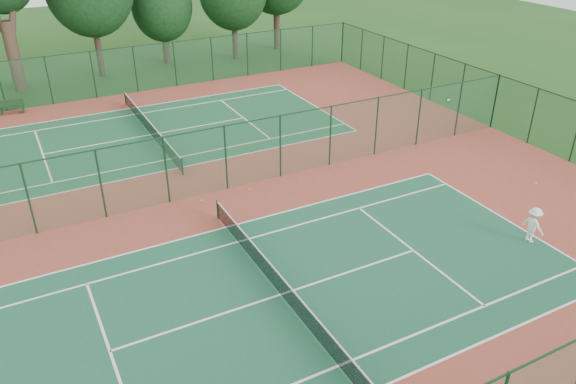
# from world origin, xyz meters

# --- Properties ---
(ground) EXTENTS (120.00, 120.00, 0.00)m
(ground) POSITION_xyz_m (0.00, 0.00, 0.00)
(ground) COLOR #1F4B17
(ground) RESTS_ON ground
(red_pad) EXTENTS (40.00, 36.00, 0.01)m
(red_pad) POSITION_xyz_m (0.00, 0.00, 0.01)
(red_pad) COLOR brown
(red_pad) RESTS_ON ground
(court_near) EXTENTS (23.77, 10.97, 0.01)m
(court_near) POSITION_xyz_m (0.00, -9.00, 0.01)
(court_near) COLOR #1A5537
(court_near) RESTS_ON red_pad
(court_far) EXTENTS (23.77, 10.97, 0.01)m
(court_far) POSITION_xyz_m (0.00, 9.00, 0.01)
(court_far) COLOR #1B5731
(court_far) RESTS_ON red_pad
(fence_north) EXTENTS (40.00, 0.09, 3.50)m
(fence_north) POSITION_xyz_m (0.00, 18.00, 1.76)
(fence_north) COLOR #184A2E
(fence_north) RESTS_ON ground
(fence_east) EXTENTS (0.09, 36.00, 3.50)m
(fence_east) POSITION_xyz_m (20.00, 0.00, 1.76)
(fence_east) COLOR #184829
(fence_east) RESTS_ON ground
(fence_divider) EXTENTS (40.00, 0.09, 3.50)m
(fence_divider) POSITION_xyz_m (0.00, 0.00, 1.76)
(fence_divider) COLOR #1C5430
(fence_divider) RESTS_ON ground
(tennis_net_near) EXTENTS (0.10, 12.90, 0.97)m
(tennis_net_near) POSITION_xyz_m (0.00, -9.00, 0.54)
(tennis_net_near) COLOR #13351F
(tennis_net_near) RESTS_ON ground
(tennis_net_far) EXTENTS (0.10, 12.90, 0.97)m
(tennis_net_far) POSITION_xyz_m (0.00, 9.00, 0.54)
(tennis_net_far) COLOR #12331E
(tennis_net_far) RESTS_ON ground
(player_near) EXTENTS (0.65, 1.09, 1.64)m
(player_near) POSITION_xyz_m (11.38, -10.78, 0.84)
(player_near) COLOR white
(player_near) RESTS_ON court_near
(bench) EXTENTS (1.78, 0.83, 1.06)m
(bench) POSITION_xyz_m (-7.38, 17.18, 0.56)
(bench) COLOR black
(bench) RESTS_ON red_pad
(stray_ball_a) EXTENTS (0.06, 0.06, 0.06)m
(stray_ball_a) POSITION_xyz_m (5.43, -0.79, 0.04)
(stray_ball_a) COLOR yellow
(stray_ball_a) RESTS_ON red_pad
(stray_ball_b) EXTENTS (0.08, 0.08, 0.08)m
(stray_ball_b) POSITION_xyz_m (2.47, -0.67, 0.05)
(stray_ball_b) COLOR #DCF438
(stray_ball_b) RESTS_ON red_pad
(stray_ball_c) EXTENTS (0.08, 0.08, 0.08)m
(stray_ball_c) POSITION_xyz_m (-0.12, -0.65, 0.05)
(stray_ball_c) COLOR #BED531
(stray_ball_c) RESTS_ON red_pad
(evergreen_row) EXTENTS (39.00, 5.00, 12.00)m
(evergreen_row) POSITION_xyz_m (0.50, 24.25, 0.00)
(evergreen_row) COLOR black
(evergreen_row) RESTS_ON ground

